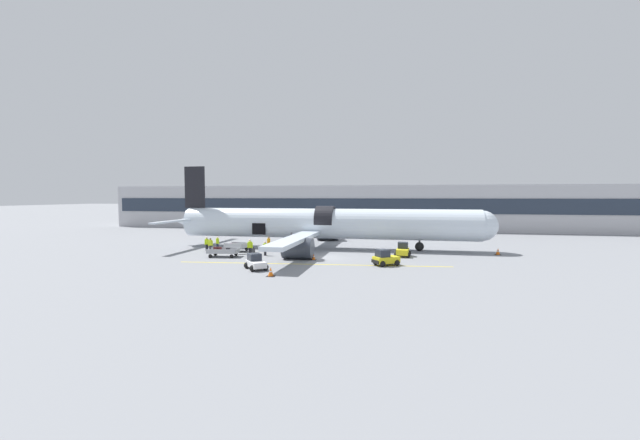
{
  "coord_description": "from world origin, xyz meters",
  "views": [
    {
      "loc": [
        7.83,
        -40.1,
        6.46
      ],
      "look_at": [
        -1.04,
        3.59,
        3.74
      ],
      "focal_mm": 22.0,
      "sensor_mm": 36.0,
      "label": 1
    }
  ],
  "objects_px": {
    "baggage_tug_mid": "(256,263)",
    "baggage_tug_rear": "(385,259)",
    "airplane": "(322,224)",
    "baggage_cart_loading": "(237,247)",
    "ground_crew_loader_b": "(269,243)",
    "ground_crew_supervisor": "(210,245)",
    "ground_crew_marshal": "(207,244)",
    "baggage_tug_lead": "(403,251)",
    "baggage_cart_queued": "(224,252)",
    "ground_crew_driver": "(250,247)",
    "suitcase_on_tarmac_upright": "(253,250)",
    "ground_crew_helper": "(265,248)",
    "ground_crew_loader_a": "(218,243)"
  },
  "relations": [
    {
      "from": "ground_crew_loader_b",
      "to": "ground_crew_marshal",
      "type": "distance_m",
      "value": 7.27
    },
    {
      "from": "baggage_cart_queued",
      "to": "ground_crew_loader_b",
      "type": "relative_size",
      "value": 2.47
    },
    {
      "from": "ground_crew_driver",
      "to": "ground_crew_supervisor",
      "type": "xyz_separation_m",
      "value": [
        -5.36,
        1.35,
        -0.06
      ]
    },
    {
      "from": "baggage_tug_mid",
      "to": "ground_crew_marshal",
      "type": "height_order",
      "value": "ground_crew_marshal"
    },
    {
      "from": "baggage_cart_queued",
      "to": "ground_crew_helper",
      "type": "bearing_deg",
      "value": 23.9
    },
    {
      "from": "baggage_cart_loading",
      "to": "ground_crew_loader_b",
      "type": "bearing_deg",
      "value": 13.92
    },
    {
      "from": "airplane",
      "to": "baggage_cart_loading",
      "type": "distance_m",
      "value": 10.61
    },
    {
      "from": "baggage_tug_mid",
      "to": "baggage_tug_rear",
      "type": "bearing_deg",
      "value": 20.82
    },
    {
      "from": "ground_crew_supervisor",
      "to": "ground_crew_marshal",
      "type": "distance_m",
      "value": 1.19
    },
    {
      "from": "baggage_tug_lead",
      "to": "ground_crew_supervisor",
      "type": "bearing_deg",
      "value": -176.4
    },
    {
      "from": "ground_crew_marshal",
      "to": "ground_crew_driver",
      "type": "bearing_deg",
      "value": -19.08
    },
    {
      "from": "ground_crew_marshal",
      "to": "ground_crew_loader_a",
      "type": "bearing_deg",
      "value": 53.71
    },
    {
      "from": "baggage_cart_loading",
      "to": "ground_crew_marshal",
      "type": "distance_m",
      "value": 3.61
    },
    {
      "from": "airplane",
      "to": "baggage_cart_queued",
      "type": "xyz_separation_m",
      "value": [
        -8.93,
        -8.81,
        -2.49
      ]
    },
    {
      "from": "baggage_cart_queued",
      "to": "ground_crew_marshal",
      "type": "bearing_deg",
      "value": 136.56
    },
    {
      "from": "baggage_tug_rear",
      "to": "ground_crew_helper",
      "type": "height_order",
      "value": "ground_crew_helper"
    },
    {
      "from": "ground_crew_helper",
      "to": "baggage_tug_lead",
      "type": "bearing_deg",
      "value": 9.32
    },
    {
      "from": "ground_crew_driver",
      "to": "ground_crew_helper",
      "type": "bearing_deg",
      "value": 10.66
    },
    {
      "from": "baggage_tug_rear",
      "to": "baggage_cart_queued",
      "type": "bearing_deg",
      "value": 174.1
    },
    {
      "from": "ground_crew_loader_a",
      "to": "suitcase_on_tarmac_upright",
      "type": "bearing_deg",
      "value": -12.23
    },
    {
      "from": "ground_crew_marshal",
      "to": "airplane",
      "type": "bearing_deg",
      "value": 22.07
    },
    {
      "from": "baggage_tug_lead",
      "to": "baggage_cart_queued",
      "type": "distance_m",
      "value": 19.17
    },
    {
      "from": "airplane",
      "to": "baggage_tug_mid",
      "type": "relative_size",
      "value": 14.74
    },
    {
      "from": "baggage_cart_queued",
      "to": "ground_crew_marshal",
      "type": "distance_m",
      "value": 5.3
    },
    {
      "from": "ground_crew_loader_b",
      "to": "suitcase_on_tarmac_upright",
      "type": "distance_m",
      "value": 2.09
    },
    {
      "from": "ground_crew_supervisor",
      "to": "suitcase_on_tarmac_upright",
      "type": "bearing_deg",
      "value": 9.88
    },
    {
      "from": "baggage_tug_mid",
      "to": "baggage_cart_loading",
      "type": "xyz_separation_m",
      "value": [
        -6.18,
        10.22,
        -0.08
      ]
    },
    {
      "from": "ground_crew_marshal",
      "to": "baggage_cart_queued",
      "type": "bearing_deg",
      "value": -43.44
    },
    {
      "from": "baggage_tug_mid",
      "to": "ground_crew_loader_a",
      "type": "bearing_deg",
      "value": 129.61
    },
    {
      "from": "baggage_tug_mid",
      "to": "ground_crew_supervisor",
      "type": "distance_m",
      "value": 12.51
    },
    {
      "from": "baggage_tug_mid",
      "to": "baggage_tug_rear",
      "type": "relative_size",
      "value": 1.02
    },
    {
      "from": "airplane",
      "to": "baggage_tug_mid",
      "type": "bearing_deg",
      "value": -101.63
    },
    {
      "from": "baggage_tug_lead",
      "to": "suitcase_on_tarmac_upright",
      "type": "relative_size",
      "value": 4.31
    },
    {
      "from": "airplane",
      "to": "ground_crew_loader_b",
      "type": "distance_m",
      "value": 7.07
    },
    {
      "from": "airplane",
      "to": "baggage_tug_rear",
      "type": "bearing_deg",
      "value": -52.47
    },
    {
      "from": "baggage_cart_loading",
      "to": "ground_crew_helper",
      "type": "height_order",
      "value": "ground_crew_helper"
    },
    {
      "from": "baggage_tug_lead",
      "to": "baggage_cart_loading",
      "type": "xyz_separation_m",
      "value": [
        -19.0,
        0.01,
        -0.13
      ]
    },
    {
      "from": "airplane",
      "to": "baggage_tug_mid",
      "type": "height_order",
      "value": "airplane"
    },
    {
      "from": "baggage_cart_loading",
      "to": "ground_crew_driver",
      "type": "height_order",
      "value": "ground_crew_driver"
    },
    {
      "from": "ground_crew_loader_a",
      "to": "ground_crew_helper",
      "type": "height_order",
      "value": "ground_crew_loader_a"
    },
    {
      "from": "baggage_cart_queued",
      "to": "ground_crew_helper",
      "type": "xyz_separation_m",
      "value": [
        4.02,
        1.78,
        0.32
      ]
    },
    {
      "from": "ground_crew_loader_b",
      "to": "ground_crew_supervisor",
      "type": "bearing_deg",
      "value": -160.08
    },
    {
      "from": "baggage_tug_mid",
      "to": "baggage_tug_rear",
      "type": "distance_m",
      "value": 11.95
    },
    {
      "from": "baggage_cart_loading",
      "to": "ground_crew_supervisor",
      "type": "distance_m",
      "value": 3.02
    },
    {
      "from": "baggage_tug_mid",
      "to": "ground_crew_loader_a",
      "type": "height_order",
      "value": "ground_crew_loader_a"
    },
    {
      "from": "baggage_tug_rear",
      "to": "baggage_cart_loading",
      "type": "xyz_separation_m",
      "value": [
        -17.35,
        5.97,
        -0.13
      ]
    },
    {
      "from": "ground_crew_driver",
      "to": "suitcase_on_tarmac_upright",
      "type": "height_order",
      "value": "ground_crew_driver"
    },
    {
      "from": "baggage_cart_loading",
      "to": "baggage_tug_mid",
      "type": "bearing_deg",
      "value": -58.84
    },
    {
      "from": "ground_crew_driver",
      "to": "suitcase_on_tarmac_upright",
      "type": "bearing_deg",
      "value": 102.66
    },
    {
      "from": "baggage_cart_loading",
      "to": "suitcase_on_tarmac_upright",
      "type": "relative_size",
      "value": 5.93
    }
  ]
}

